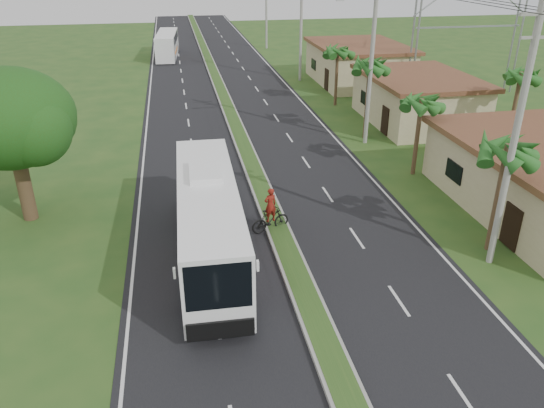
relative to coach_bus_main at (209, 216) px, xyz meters
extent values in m
plane|color=#264C1C|center=(3.38, -4.51, -2.07)|extent=(180.00, 180.00, 0.00)
cube|color=black|center=(3.38, 15.49, -2.06)|extent=(14.00, 160.00, 0.02)
cube|color=gray|center=(3.38, 15.49, -1.98)|extent=(1.20, 160.00, 0.17)
cube|color=#264C1C|center=(3.38, 15.49, -1.89)|extent=(0.95, 160.00, 0.02)
cube|color=silver|center=(-3.32, 15.49, -2.07)|extent=(0.12, 160.00, 0.01)
cube|color=silver|center=(10.08, 15.49, -2.07)|extent=(0.12, 160.00, 0.01)
cube|color=tan|center=(17.38, 17.49, -0.40)|extent=(7.00, 10.00, 3.35)
cube|color=#5B2B20|center=(17.38, 17.49, 1.44)|extent=(7.60, 10.60, 0.32)
cube|color=tan|center=(17.38, 31.49, -0.32)|extent=(8.00, 11.00, 3.50)
cube|color=#5B2B20|center=(17.38, 31.49, 1.59)|extent=(8.60, 11.60, 0.32)
cylinder|color=#473321|center=(12.38, -1.51, 0.43)|extent=(0.26, 0.26, 5.00)
cylinder|color=#473321|center=(12.78, 7.49, 0.23)|extent=(0.26, 0.26, 4.60)
cylinder|color=#473321|center=(12.18, 14.49, 0.63)|extent=(0.26, 0.26, 5.40)
cylinder|color=#473321|center=(12.68, 23.49, 0.33)|extent=(0.26, 0.26, 4.80)
cylinder|color=#473321|center=(20.88, 10.49, 0.53)|extent=(0.26, 0.26, 5.20)
cylinder|color=#473321|center=(-8.62, 5.49, -0.07)|extent=(0.70, 0.70, 4.00)
ellipsoid|color=#234713|center=(-8.62, 5.49, 3.13)|extent=(6.00, 6.00, 4.68)
sphere|color=#234713|center=(-7.42, 4.49, 2.83)|extent=(3.40, 3.40, 3.40)
cylinder|color=gray|center=(11.88, -2.51, 3.43)|extent=(0.28, 0.28, 11.00)
cube|color=gray|center=(11.88, -2.51, 8.13)|extent=(1.60, 0.12, 0.12)
cube|color=gray|center=(11.88, -2.51, 7.33)|extent=(1.20, 0.10, 0.10)
cylinder|color=gray|center=(11.88, 13.49, 3.93)|extent=(0.28, 0.28, 12.00)
cylinder|color=gray|center=(11.88, 33.49, 3.43)|extent=(0.28, 0.28, 11.00)
cylinder|color=gray|center=(11.88, 53.49, 3.18)|extent=(0.28, 0.28, 10.50)
cylinder|color=gray|center=(20.38, 24.99, 3.93)|extent=(0.18, 0.18, 12.00)
cylinder|color=gray|center=(30.38, 24.99, 3.93)|extent=(0.18, 0.18, 12.00)
cylinder|color=gray|center=(20.38, 25.99, 3.93)|extent=(0.18, 0.18, 12.00)
cylinder|color=gray|center=(30.38, 25.99, 3.93)|extent=(0.18, 0.18, 12.00)
cube|color=gray|center=(25.38, 25.49, 3.93)|extent=(10.00, 0.14, 0.14)
cube|color=white|center=(0.00, -0.05, -0.11)|extent=(2.65, 11.71, 3.06)
cube|color=black|center=(0.01, 0.53, 0.57)|extent=(2.66, 9.38, 1.23)
cube|color=black|center=(-0.11, -5.83, 0.38)|extent=(2.19, 0.18, 1.72)
cube|color=red|center=(-0.02, -1.22, -0.72)|extent=(2.58, 5.10, 0.53)
cube|color=yellow|center=(0.00, 0.24, -0.96)|extent=(2.54, 2.96, 0.24)
cube|color=white|center=(0.02, 1.11, 1.56)|extent=(1.41, 2.36, 0.27)
cylinder|color=black|center=(-1.17, -3.73, -1.57)|extent=(0.33, 1.02, 1.01)
cylinder|color=black|center=(1.03, -3.77, -1.57)|extent=(0.33, 1.02, 1.01)
cylinder|color=black|center=(-1.04, 3.08, -1.57)|extent=(0.33, 1.02, 1.01)
cylinder|color=black|center=(1.16, 3.04, -1.57)|extent=(0.33, 1.02, 1.01)
cube|color=white|center=(-1.44, 49.13, -0.52)|extent=(2.94, 10.36, 2.85)
cube|color=black|center=(-1.41, 49.58, 0.34)|extent=(2.80, 7.70, 0.97)
cube|color=orange|center=(-1.51, 48.25, -1.06)|extent=(2.61, 5.04, 0.31)
cylinder|color=black|center=(-2.72, 44.99, -1.65)|extent=(0.33, 0.87, 0.85)
cylinder|color=black|center=(-0.77, 44.85, -1.65)|extent=(0.33, 0.87, 0.85)
cylinder|color=black|center=(-2.15, 52.97, -1.65)|extent=(0.33, 0.87, 0.85)
cylinder|color=black|center=(-0.20, 52.83, -1.65)|extent=(0.33, 0.87, 0.85)
imported|color=black|center=(3.01, 1.93, -1.49)|extent=(2.03, 1.13, 1.18)
imported|color=maroon|center=(3.01, 1.93, -0.67)|extent=(0.72, 0.58, 1.71)
camera|label=1|loc=(-1.00, -20.13, 10.16)|focal=35.00mm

